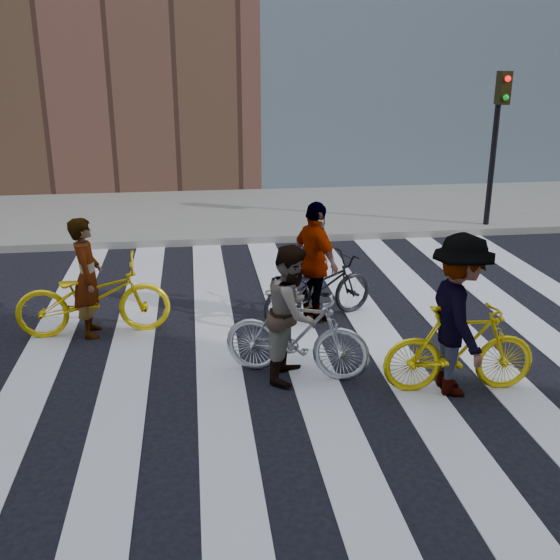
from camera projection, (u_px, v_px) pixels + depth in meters
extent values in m
plane|color=black|center=(343.00, 344.00, 8.62)|extent=(100.00, 100.00, 0.00)
cube|color=gray|center=(273.00, 212.00, 15.63)|extent=(100.00, 5.00, 0.15)
cube|color=silver|center=(40.00, 361.00, 8.14)|extent=(0.55, 10.00, 0.01)
cube|color=silver|center=(130.00, 356.00, 8.28)|extent=(0.55, 10.00, 0.01)
cube|color=silver|center=(217.00, 351.00, 8.41)|extent=(0.55, 10.00, 0.01)
cube|color=silver|center=(302.00, 346.00, 8.55)|extent=(0.55, 10.00, 0.01)
cube|color=silver|center=(383.00, 342.00, 8.69)|extent=(0.55, 10.00, 0.01)
cube|color=silver|center=(462.00, 337.00, 8.83)|extent=(0.55, 10.00, 0.01)
cube|color=silver|center=(539.00, 333.00, 8.97)|extent=(0.55, 10.00, 0.01)
cylinder|color=black|center=(493.00, 157.00, 13.72)|extent=(0.12, 0.12, 3.20)
cube|color=black|center=(503.00, 88.00, 13.13)|extent=(0.22, 0.28, 0.65)
sphere|color=red|center=(508.00, 79.00, 12.93)|extent=(0.12, 0.12, 0.12)
sphere|color=#0CCC26|center=(506.00, 98.00, 13.05)|extent=(0.12, 0.12, 0.12)
imported|color=yellow|center=(93.00, 297.00, 8.79)|extent=(2.07, 0.83, 1.06)
imported|color=#B5B9BF|center=(297.00, 335.00, 7.63)|extent=(1.79, 1.11, 1.04)
imported|color=yellow|center=(460.00, 349.00, 7.28)|extent=(1.74, 0.60, 1.03)
imported|color=black|center=(318.00, 289.00, 9.29)|extent=(1.90, 1.29, 0.95)
imported|color=slate|center=(87.00, 277.00, 8.70)|extent=(0.43, 0.62, 1.63)
imported|color=slate|center=(292.00, 313.00, 7.53)|extent=(0.86, 0.96, 1.61)
imported|color=slate|center=(458.00, 315.00, 7.14)|extent=(0.76, 1.23, 1.83)
imported|color=slate|center=(315.00, 262.00, 9.16)|extent=(0.79, 1.10, 1.73)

